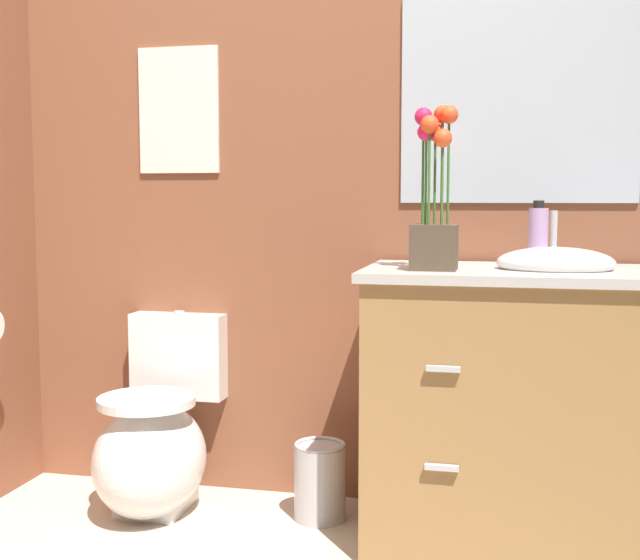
{
  "coord_description": "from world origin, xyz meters",
  "views": [
    {
      "loc": [
        0.57,
        -1.55,
        1.12
      ],
      "look_at": [
        -0.03,
        1.07,
        0.85
      ],
      "focal_mm": 46.77,
      "sensor_mm": 36.0,
      "label": 1
    }
  ],
  "objects_px": {
    "vanity_cabinet": "(513,405)",
    "flower_vase": "(435,208)",
    "toilet": "(155,444)",
    "wall_poster": "(179,110)",
    "soap_bottle": "(538,237)",
    "trash_bin": "(320,481)",
    "wall_mirror": "(519,100)"
  },
  "relations": [
    {
      "from": "toilet",
      "to": "flower_vase",
      "type": "distance_m",
      "value": 1.31
    },
    {
      "from": "soap_bottle",
      "to": "toilet",
      "type": "bearing_deg",
      "value": -179.23
    },
    {
      "from": "wall_poster",
      "to": "wall_mirror",
      "type": "height_order",
      "value": "wall_mirror"
    },
    {
      "from": "soap_bottle",
      "to": "wall_poster",
      "type": "xyz_separation_m",
      "value": [
        -1.3,
        0.25,
        0.45
      ]
    },
    {
      "from": "toilet",
      "to": "soap_bottle",
      "type": "bearing_deg",
      "value": 0.77
    },
    {
      "from": "vanity_cabinet",
      "to": "wall_mirror",
      "type": "bearing_deg",
      "value": 90.51
    },
    {
      "from": "toilet",
      "to": "trash_bin",
      "type": "relative_size",
      "value": 2.54
    },
    {
      "from": "flower_vase",
      "to": "soap_bottle",
      "type": "relative_size",
      "value": 2.37
    },
    {
      "from": "vanity_cabinet",
      "to": "toilet",
      "type": "bearing_deg",
      "value": 178.78
    },
    {
      "from": "flower_vase",
      "to": "wall_mirror",
      "type": "distance_m",
      "value": 0.59
    },
    {
      "from": "flower_vase",
      "to": "vanity_cabinet",
      "type": "bearing_deg",
      "value": 20.58
    },
    {
      "from": "wall_mirror",
      "to": "vanity_cabinet",
      "type": "bearing_deg",
      "value": -89.49
    },
    {
      "from": "vanity_cabinet",
      "to": "trash_bin",
      "type": "bearing_deg",
      "value": 173.42
    },
    {
      "from": "vanity_cabinet",
      "to": "trash_bin",
      "type": "distance_m",
      "value": 0.73
    },
    {
      "from": "vanity_cabinet",
      "to": "wall_mirror",
      "type": "height_order",
      "value": "wall_mirror"
    },
    {
      "from": "trash_bin",
      "to": "wall_mirror",
      "type": "bearing_deg",
      "value": 18.75
    },
    {
      "from": "trash_bin",
      "to": "wall_poster",
      "type": "distance_m",
      "value": 1.45
    },
    {
      "from": "trash_bin",
      "to": "flower_vase",
      "type": "bearing_deg",
      "value": -22.86
    },
    {
      "from": "flower_vase",
      "to": "soap_bottle",
      "type": "bearing_deg",
      "value": 23.66
    },
    {
      "from": "vanity_cabinet",
      "to": "wall_poster",
      "type": "bearing_deg",
      "value": 166.66
    },
    {
      "from": "trash_bin",
      "to": "wall_mirror",
      "type": "xyz_separation_m",
      "value": [
        0.65,
        0.22,
        1.31
      ]
    },
    {
      "from": "vanity_cabinet",
      "to": "flower_vase",
      "type": "height_order",
      "value": "flower_vase"
    },
    {
      "from": "trash_bin",
      "to": "wall_mirror",
      "type": "relative_size",
      "value": 0.34
    },
    {
      "from": "wall_poster",
      "to": "soap_bottle",
      "type": "bearing_deg",
      "value": -10.85
    },
    {
      "from": "vanity_cabinet",
      "to": "flower_vase",
      "type": "xyz_separation_m",
      "value": [
        -0.25,
        -0.09,
        0.63
      ]
    },
    {
      "from": "trash_bin",
      "to": "vanity_cabinet",
      "type": "bearing_deg",
      "value": -6.58
    },
    {
      "from": "toilet",
      "to": "wall_mirror",
      "type": "distance_m",
      "value": 1.75
    },
    {
      "from": "soap_bottle",
      "to": "wall_mirror",
      "type": "bearing_deg",
      "value": 105.04
    },
    {
      "from": "vanity_cabinet",
      "to": "wall_poster",
      "type": "relative_size",
      "value": 2.31
    },
    {
      "from": "toilet",
      "to": "wall_poster",
      "type": "relative_size",
      "value": 1.48
    },
    {
      "from": "wall_poster",
      "to": "wall_mirror",
      "type": "bearing_deg",
      "value": 0.0
    },
    {
      "from": "soap_bottle",
      "to": "trash_bin",
      "type": "bearing_deg",
      "value": 177.52
    }
  ]
}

